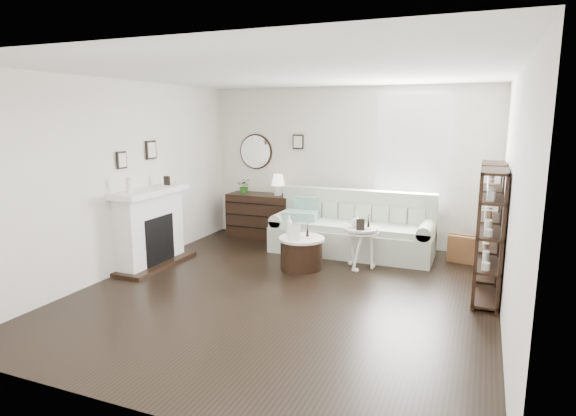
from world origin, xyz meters
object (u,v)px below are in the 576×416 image
at_px(drum_table, 301,253).
at_px(sofa, 352,233).
at_px(dresser, 261,215).
at_px(pedestal_table, 361,231).

bearing_deg(drum_table, sofa, 66.34).
relative_size(sofa, dresser, 2.15).
bearing_deg(drum_table, pedestal_table, 20.97).
xyz_separation_m(sofa, pedestal_table, (0.33, -0.78, 0.23)).
distance_m(dresser, drum_table, 2.02).
relative_size(sofa, drum_table, 3.85).
xyz_separation_m(dresser, pedestal_table, (2.16, -1.17, 0.16)).
xyz_separation_m(sofa, dresser, (-1.84, 0.39, 0.07)).
bearing_deg(dresser, drum_table, -47.33).
bearing_deg(pedestal_table, dresser, 151.60).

